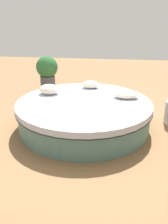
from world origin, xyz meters
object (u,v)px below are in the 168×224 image
Objects in this scene: round_bed at (84,114)px; throw_pillow_2 at (49,89)px; throw_pillow_1 at (91,84)px; planter at (47,71)px; throw_pillow_0 at (126,95)px.

throw_pillow_2 reaches higher than round_bed.
throw_pillow_1 is 1.04m from throw_pillow_2.
planter is (-1.47, 2.57, 0.30)m from round_bed.
throw_pillow_0 reaches higher than round_bed.
round_bed is 2.97m from planter.
throw_pillow_2 is (-0.87, -0.57, 0.02)m from throw_pillow_1.
throw_pillow_1 is at bearing 33.30° from throw_pillow_2.
throw_pillow_1 reaches higher than round_bed.
throw_pillow_1 is at bearing -46.70° from planter.
throw_pillow_2 is at bearing -73.52° from planter.
throw_pillow_1 is at bearing 142.55° from throw_pillow_0.
round_bed is 5.12× the size of throw_pillow_0.
round_bed is at bearing -25.54° from throw_pillow_2.
planter reaches higher than throw_pillow_2.
planter is (-2.33, 2.23, -0.06)m from throw_pillow_0.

